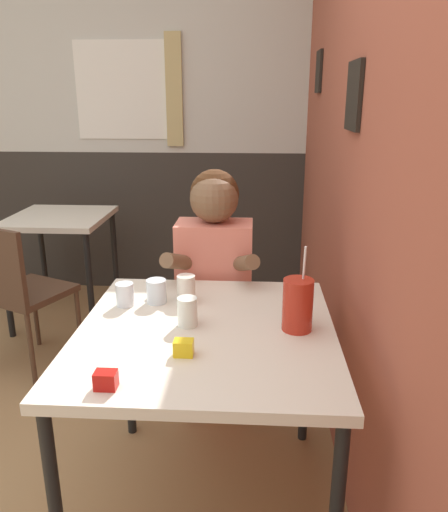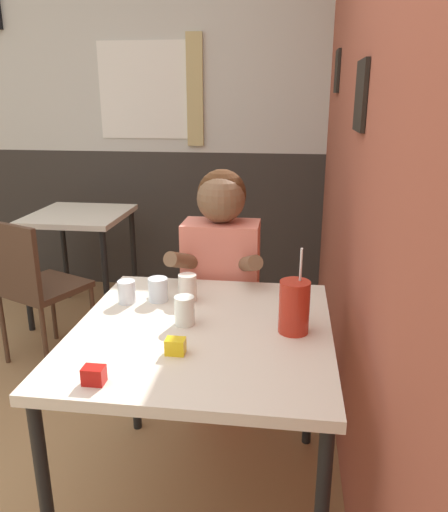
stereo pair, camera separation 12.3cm
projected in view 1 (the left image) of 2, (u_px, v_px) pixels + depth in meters
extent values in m
cube|color=#9E4C38|center=(339.00, 130.00, 2.44)|extent=(0.06, 4.56, 2.70)
cube|color=black|center=(319.00, 72.00, 2.96)|extent=(0.02, 0.20, 0.24)
cube|color=black|center=(354.00, 96.00, 1.88)|extent=(0.02, 0.25, 0.26)
cube|color=silver|center=(133.00, 39.00, 3.59)|extent=(5.54, 0.06, 1.60)
cube|color=#332D28|center=(143.00, 222.00, 4.00)|extent=(5.54, 0.06, 1.10)
cube|color=white|center=(121.00, 90.00, 3.67)|extent=(0.67, 0.01, 0.70)
cube|color=tan|center=(174.00, 90.00, 3.63)|extent=(0.12, 0.02, 0.80)
cube|color=beige|center=(206.00, 333.00, 1.70)|extent=(0.87, 0.93, 0.04)
cylinder|color=black|center=(128.00, 364.00, 2.24)|extent=(0.04, 0.04, 0.72)
cylinder|color=black|center=(306.00, 369.00, 2.20)|extent=(0.04, 0.04, 0.72)
cube|color=beige|center=(59.00, 218.00, 3.33)|extent=(0.63, 0.66, 0.04)
cylinder|color=black|center=(6.00, 285.00, 3.18)|extent=(0.04, 0.04, 0.72)
cylinder|color=black|center=(90.00, 287.00, 3.15)|extent=(0.04, 0.04, 0.72)
cylinder|color=black|center=(43.00, 257.00, 3.73)|extent=(0.04, 0.04, 0.72)
cylinder|color=black|center=(115.00, 259.00, 3.70)|extent=(0.04, 0.04, 0.72)
cube|color=#4C3323|center=(29.00, 292.00, 2.81)|extent=(0.53, 0.53, 0.04)
cylinder|color=#4C3323|center=(35.00, 313.00, 3.11)|extent=(0.03, 0.03, 0.43)
cylinder|color=#4C3323|center=(79.00, 324.00, 2.96)|extent=(0.03, 0.03, 0.43)
cylinder|color=#4C3323|center=(31.00, 351.00, 2.65)|extent=(0.03, 0.03, 0.43)
cube|color=#EA7F6B|center=(215.00, 369.00, 2.43)|extent=(0.31, 0.20, 0.47)
cube|color=#EA7F6B|center=(215.00, 276.00, 2.28)|extent=(0.34, 0.20, 0.50)
sphere|color=#472814|center=(215.00, 194.00, 2.20)|extent=(0.22, 0.22, 0.22)
sphere|color=brown|center=(214.00, 199.00, 2.18)|extent=(0.21, 0.21, 0.21)
cylinder|color=brown|center=(180.00, 262.00, 2.13)|extent=(0.14, 0.27, 0.15)
cylinder|color=brown|center=(244.00, 263.00, 2.11)|extent=(0.14, 0.27, 0.15)
cylinder|color=#B22819|center=(298.00, 305.00, 1.66)|extent=(0.10, 0.10, 0.18)
cylinder|color=white|center=(304.00, 265.00, 1.62)|extent=(0.01, 0.04, 0.14)
cylinder|color=silver|center=(125.00, 295.00, 1.87)|extent=(0.07, 0.07, 0.09)
cylinder|color=silver|center=(187.00, 312.00, 1.71)|extent=(0.07, 0.07, 0.10)
cylinder|color=silver|center=(186.00, 289.00, 1.91)|extent=(0.07, 0.07, 0.11)
cylinder|color=silver|center=(156.00, 291.00, 1.90)|extent=(0.08, 0.08, 0.09)
cube|color=#B7140F|center=(106.00, 380.00, 1.34)|extent=(0.06, 0.04, 0.05)
cube|color=yellow|center=(184.00, 348.00, 1.51)|extent=(0.06, 0.04, 0.05)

